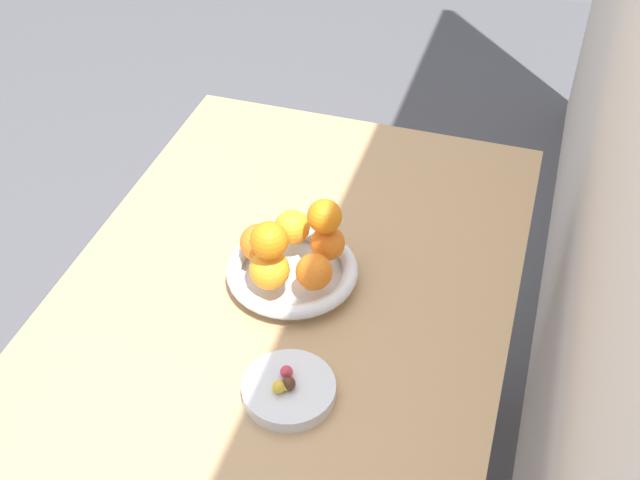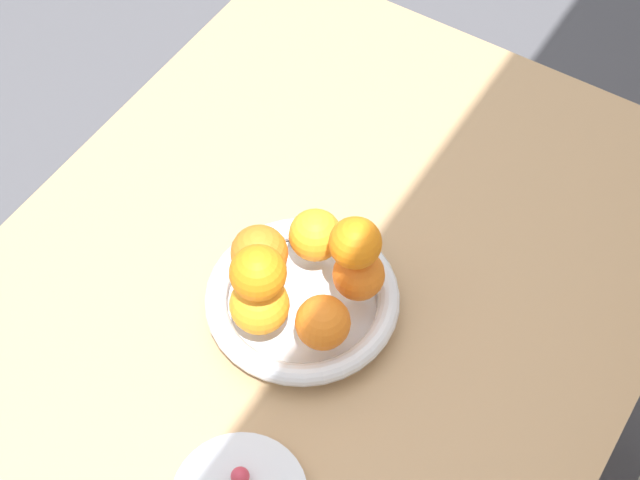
{
  "view_description": "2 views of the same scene",
  "coord_description": "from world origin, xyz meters",
  "px_view_note": "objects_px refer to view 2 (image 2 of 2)",
  "views": [
    {
      "loc": [
        0.9,
        0.34,
        1.7
      ],
      "look_at": [
        -0.06,
        0.04,
        0.82
      ],
      "focal_mm": 45.0,
      "sensor_mm": 36.0,
      "label": 1
    },
    {
      "loc": [
        0.47,
        0.34,
        1.72
      ],
      "look_at": [
        -0.06,
        0.01,
        0.84
      ],
      "focal_mm": 55.0,
      "sensor_mm": 36.0,
      "label": 2
    }
  ],
  "objects_px": {
    "orange_2": "(323,322)",
    "candy_ball_2": "(240,476)",
    "fruit_bowl": "(303,300)",
    "orange_1": "(260,305)",
    "orange_3": "(359,275)",
    "orange_5": "(258,273)",
    "orange_4": "(315,235)",
    "orange_6": "(355,243)",
    "dining_table": "(288,362)",
    "orange_0": "(259,253)"
  },
  "relations": [
    {
      "from": "dining_table",
      "to": "orange_5",
      "type": "relative_size",
      "value": 18.16
    },
    {
      "from": "dining_table",
      "to": "orange_1",
      "type": "bearing_deg",
      "value": -24.79
    },
    {
      "from": "orange_0",
      "to": "candy_ball_2",
      "type": "bearing_deg",
      "value": 29.38
    },
    {
      "from": "orange_5",
      "to": "orange_4",
      "type": "bearing_deg",
      "value": -179.14
    },
    {
      "from": "fruit_bowl",
      "to": "orange_4",
      "type": "bearing_deg",
      "value": -162.12
    },
    {
      "from": "candy_ball_2",
      "to": "orange_1",
      "type": "bearing_deg",
      "value": -152.59
    },
    {
      "from": "orange_1",
      "to": "orange_4",
      "type": "bearing_deg",
      "value": 179.91
    },
    {
      "from": "orange_0",
      "to": "orange_2",
      "type": "distance_m",
      "value": 0.11
    },
    {
      "from": "orange_2",
      "to": "candy_ball_2",
      "type": "distance_m",
      "value": 0.18
    },
    {
      "from": "dining_table",
      "to": "orange_6",
      "type": "distance_m",
      "value": 0.23
    },
    {
      "from": "orange_2",
      "to": "orange_6",
      "type": "bearing_deg",
      "value": -176.14
    },
    {
      "from": "dining_table",
      "to": "orange_1",
      "type": "distance_m",
      "value": 0.16
    },
    {
      "from": "orange_1",
      "to": "orange_6",
      "type": "relative_size",
      "value": 1.15
    },
    {
      "from": "orange_3",
      "to": "orange_4",
      "type": "distance_m",
      "value": 0.07
    },
    {
      "from": "orange_1",
      "to": "candy_ball_2",
      "type": "height_order",
      "value": "orange_1"
    },
    {
      "from": "orange_4",
      "to": "orange_6",
      "type": "bearing_deg",
      "value": 71.89
    },
    {
      "from": "dining_table",
      "to": "orange_2",
      "type": "bearing_deg",
      "value": 80.15
    },
    {
      "from": "orange_4",
      "to": "orange_6",
      "type": "relative_size",
      "value": 1.07
    },
    {
      "from": "fruit_bowl",
      "to": "orange_1",
      "type": "height_order",
      "value": "orange_1"
    },
    {
      "from": "orange_0",
      "to": "orange_6",
      "type": "height_order",
      "value": "orange_6"
    },
    {
      "from": "dining_table",
      "to": "orange_4",
      "type": "relative_size",
      "value": 17.81
    },
    {
      "from": "fruit_bowl",
      "to": "orange_3",
      "type": "height_order",
      "value": "orange_3"
    },
    {
      "from": "orange_0",
      "to": "fruit_bowl",
      "type": "bearing_deg",
      "value": 89.88
    },
    {
      "from": "orange_6",
      "to": "candy_ball_2",
      "type": "distance_m",
      "value": 0.27
    },
    {
      "from": "orange_1",
      "to": "candy_ball_2",
      "type": "distance_m",
      "value": 0.18
    },
    {
      "from": "orange_2",
      "to": "orange_4",
      "type": "height_order",
      "value": "same"
    },
    {
      "from": "orange_5",
      "to": "orange_0",
      "type": "bearing_deg",
      "value": -144.13
    },
    {
      "from": "dining_table",
      "to": "orange_6",
      "type": "relative_size",
      "value": 18.97
    },
    {
      "from": "orange_0",
      "to": "orange_2",
      "type": "relative_size",
      "value": 1.08
    },
    {
      "from": "orange_1",
      "to": "orange_3",
      "type": "height_order",
      "value": "orange_1"
    },
    {
      "from": "orange_5",
      "to": "candy_ball_2",
      "type": "distance_m",
      "value": 0.21
    },
    {
      "from": "orange_2",
      "to": "orange_6",
      "type": "xyz_separation_m",
      "value": [
        -0.07,
        -0.0,
        0.06
      ]
    },
    {
      "from": "fruit_bowl",
      "to": "orange_6",
      "type": "height_order",
      "value": "orange_6"
    },
    {
      "from": "fruit_bowl",
      "to": "candy_ball_2",
      "type": "relative_size",
      "value": 11.46
    },
    {
      "from": "orange_1",
      "to": "candy_ball_2",
      "type": "relative_size",
      "value": 3.39
    },
    {
      "from": "dining_table",
      "to": "orange_0",
      "type": "relative_size",
      "value": 16.72
    },
    {
      "from": "dining_table",
      "to": "orange_4",
      "type": "xyz_separation_m",
      "value": [
        -0.08,
        -0.01,
        0.16
      ]
    },
    {
      "from": "orange_1",
      "to": "orange_0",
      "type": "bearing_deg",
      "value": -145.45
    },
    {
      "from": "orange_3",
      "to": "orange_5",
      "type": "bearing_deg",
      "value": -36.04
    },
    {
      "from": "orange_0",
      "to": "orange_2",
      "type": "xyz_separation_m",
      "value": [
        0.04,
        0.11,
        -0.0
      ]
    },
    {
      "from": "candy_ball_2",
      "to": "orange_0",
      "type": "bearing_deg",
      "value": -150.62
    },
    {
      "from": "orange_1",
      "to": "orange_3",
      "type": "relative_size",
      "value": 1.12
    },
    {
      "from": "orange_3",
      "to": "orange_1",
      "type": "bearing_deg",
      "value": -36.74
    },
    {
      "from": "orange_1",
      "to": "orange_4",
      "type": "height_order",
      "value": "orange_1"
    },
    {
      "from": "orange_0",
      "to": "orange_5",
      "type": "distance_m",
      "value": 0.09
    },
    {
      "from": "fruit_bowl",
      "to": "candy_ball_2",
      "type": "distance_m",
      "value": 0.23
    },
    {
      "from": "dining_table",
      "to": "orange_2",
      "type": "height_order",
      "value": "orange_2"
    },
    {
      "from": "orange_3",
      "to": "orange_5",
      "type": "relative_size",
      "value": 0.98
    },
    {
      "from": "dining_table",
      "to": "candy_ball_2",
      "type": "distance_m",
      "value": 0.23
    },
    {
      "from": "orange_0",
      "to": "orange_4",
      "type": "xyz_separation_m",
      "value": [
        -0.06,
        0.04,
        -0.0
      ]
    }
  ]
}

